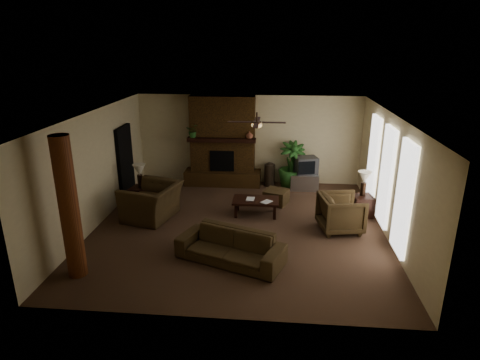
# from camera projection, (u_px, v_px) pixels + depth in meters

# --- Properties ---
(room_shell) EXTENTS (7.00, 7.00, 7.00)m
(room_shell) POSITION_uv_depth(u_px,v_px,m) (238.00, 173.00, 9.58)
(room_shell) COLOR #503828
(room_shell) RESTS_ON ground
(fireplace) EXTENTS (2.40, 0.70, 2.80)m
(fireplace) POSITION_uv_depth(u_px,v_px,m) (223.00, 149.00, 12.76)
(fireplace) COLOR #533416
(fireplace) RESTS_ON ground
(windows) EXTENTS (0.08, 3.65, 2.35)m
(windows) POSITION_uv_depth(u_px,v_px,m) (386.00, 177.00, 9.49)
(windows) COLOR white
(windows) RESTS_ON ground
(log_column) EXTENTS (0.36, 0.36, 2.80)m
(log_column) POSITION_uv_depth(u_px,v_px,m) (69.00, 209.00, 7.57)
(log_column) COLOR brown
(log_column) RESTS_ON ground
(doorway) EXTENTS (0.10, 1.00, 2.10)m
(doorway) POSITION_uv_depth(u_px,v_px,m) (125.00, 163.00, 11.68)
(doorway) COLOR black
(doorway) RESTS_ON ground
(ceiling_fan) EXTENTS (1.35, 1.35, 0.37)m
(ceiling_fan) POSITION_uv_depth(u_px,v_px,m) (257.00, 124.00, 9.46)
(ceiling_fan) COLOR black
(ceiling_fan) RESTS_ON ceiling
(sofa) EXTENTS (2.31, 1.41, 0.87)m
(sofa) POSITION_uv_depth(u_px,v_px,m) (230.00, 242.00, 8.38)
(sofa) COLOR #43331C
(sofa) RESTS_ON ground
(armchair_left) EXTENTS (1.21, 1.56, 1.21)m
(armchair_left) POSITION_uv_depth(u_px,v_px,m) (152.00, 196.00, 10.39)
(armchair_left) COLOR #43331C
(armchair_left) RESTS_ON ground
(armchair_right) EXTENTS (1.06, 1.11, 0.99)m
(armchair_right) POSITION_uv_depth(u_px,v_px,m) (341.00, 211.00, 9.73)
(armchair_right) COLOR #43331C
(armchair_right) RESTS_ON ground
(coffee_table) EXTENTS (1.20, 0.70, 0.43)m
(coffee_table) POSITION_uv_depth(u_px,v_px,m) (256.00, 201.00, 10.65)
(coffee_table) COLOR black
(coffee_table) RESTS_ON ground
(ottoman) EXTENTS (0.77, 0.77, 0.40)m
(ottoman) POSITION_uv_depth(u_px,v_px,m) (276.00, 197.00, 11.45)
(ottoman) COLOR #43331C
(ottoman) RESTS_ON ground
(tv_stand) EXTENTS (0.85, 0.51, 0.50)m
(tv_stand) POSITION_uv_depth(u_px,v_px,m) (304.00, 181.00, 12.55)
(tv_stand) COLOR #ADADB0
(tv_stand) RESTS_ON ground
(tv) EXTENTS (0.76, 0.67, 0.52)m
(tv) POSITION_uv_depth(u_px,v_px,m) (306.00, 165.00, 12.41)
(tv) COLOR #3A3A3C
(tv) RESTS_ON tv_stand
(floor_vase) EXTENTS (0.34, 0.34, 0.77)m
(floor_vase) POSITION_uv_depth(u_px,v_px,m) (270.00, 173.00, 12.80)
(floor_vase) COLOR black
(floor_vase) RESTS_ON ground
(floor_plant) EXTENTS (1.07, 1.58, 0.81)m
(floor_plant) POSITION_uv_depth(u_px,v_px,m) (291.00, 175.00, 12.67)
(floor_plant) COLOR #285823
(floor_plant) RESTS_ON ground
(side_table_left) EXTENTS (0.58, 0.58, 0.55)m
(side_table_left) POSITION_uv_depth(u_px,v_px,m) (141.00, 197.00, 11.25)
(side_table_left) COLOR black
(side_table_left) RESTS_ON ground
(lamp_left) EXTENTS (0.44, 0.44, 0.65)m
(lamp_left) POSITION_uv_depth(u_px,v_px,m) (139.00, 171.00, 11.05)
(lamp_left) COLOR black
(lamp_left) RESTS_ON side_table_left
(side_table_right) EXTENTS (0.57, 0.57, 0.55)m
(side_table_right) POSITION_uv_depth(u_px,v_px,m) (362.00, 206.00, 10.63)
(side_table_right) COLOR black
(side_table_right) RESTS_ON ground
(lamp_right) EXTENTS (0.44, 0.44, 0.65)m
(lamp_right) POSITION_uv_depth(u_px,v_px,m) (364.00, 179.00, 10.43)
(lamp_right) COLOR black
(lamp_right) RESTS_ON side_table_right
(mantel_plant) EXTENTS (0.38, 0.42, 0.33)m
(mantel_plant) POSITION_uv_depth(u_px,v_px,m) (193.00, 132.00, 12.40)
(mantel_plant) COLOR #285823
(mantel_plant) RESTS_ON fireplace
(mantel_vase) EXTENTS (0.25, 0.25, 0.22)m
(mantel_vase) POSITION_uv_depth(u_px,v_px,m) (249.00, 135.00, 12.28)
(mantel_vase) COLOR brown
(mantel_vase) RESTS_ON fireplace
(book_a) EXTENTS (0.22, 0.04, 0.29)m
(book_a) POSITION_uv_depth(u_px,v_px,m) (246.00, 194.00, 10.59)
(book_a) COLOR #999999
(book_a) RESTS_ON coffee_table
(book_b) EXTENTS (0.19, 0.14, 0.29)m
(book_b) POSITION_uv_depth(u_px,v_px,m) (263.00, 196.00, 10.46)
(book_b) COLOR #999999
(book_b) RESTS_ON coffee_table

